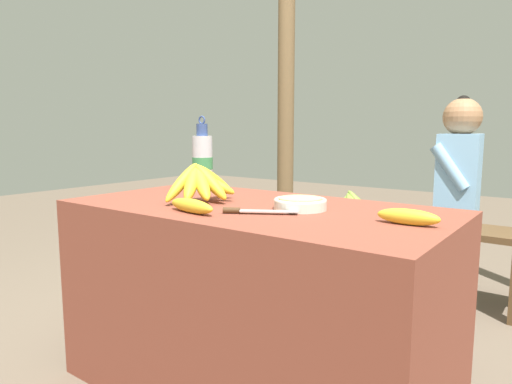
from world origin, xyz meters
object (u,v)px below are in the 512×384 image
at_px(serving_bowl, 300,203).
at_px(wooden_bench, 407,233).
at_px(loose_banana_side, 408,217).
at_px(loose_banana_front, 191,206).
at_px(banana_bunch_ripe, 202,182).
at_px(knife, 250,211).
at_px(water_bottle, 203,161).
at_px(seated_vendor, 449,186).
at_px(banana_bunch_green, 354,202).
at_px(support_post_near, 286,94).

relative_size(serving_bowl, wooden_bench, 0.13).
bearing_deg(loose_banana_side, loose_banana_front, -159.90).
xyz_separation_m(banana_bunch_ripe, knife, (0.28, -0.09, -0.07)).
bearing_deg(water_bottle, seated_vendor, 55.47).
distance_m(water_bottle, loose_banana_side, 1.01).
bearing_deg(serving_bowl, banana_bunch_green, 106.94).
xyz_separation_m(banana_bunch_ripe, water_bottle, (-0.23, 0.25, 0.05)).
xyz_separation_m(banana_bunch_ripe, wooden_bench, (0.31, 1.41, -0.42)).
height_order(banana_bunch_ripe, loose_banana_side, banana_bunch_ripe).
bearing_deg(serving_bowl, water_bottle, 164.43).
xyz_separation_m(loose_banana_front, support_post_near, (-0.79, 1.79, 0.50)).
relative_size(knife, support_post_near, 0.09).
height_order(loose_banana_side, banana_bunch_green, loose_banana_side).
bearing_deg(knife, banana_bunch_green, 71.56).
bearing_deg(water_bottle, knife, -32.98).
height_order(serving_bowl, water_bottle, water_bottle).
bearing_deg(banana_bunch_green, loose_banana_front, -84.50).
height_order(banana_bunch_ripe, banana_bunch_green, banana_bunch_ripe).
distance_m(loose_banana_side, knife, 0.48).
bearing_deg(banana_bunch_ripe, knife, -16.79).
distance_m(serving_bowl, loose_banana_side, 0.38).
xyz_separation_m(banana_bunch_ripe, loose_banana_front, (0.12, -0.18, -0.05)).
bearing_deg(loose_banana_front, water_bottle, 129.25).
relative_size(serving_bowl, knife, 0.82).
relative_size(water_bottle, wooden_bench, 0.24).
relative_size(serving_bowl, water_bottle, 0.55).
relative_size(loose_banana_front, seated_vendor, 0.19).
xyz_separation_m(water_bottle, loose_banana_side, (0.98, -0.20, -0.11)).
xyz_separation_m(serving_bowl, loose_banana_side, (0.38, -0.03, 0.00)).
relative_size(serving_bowl, banana_bunch_green, 0.56).
bearing_deg(support_post_near, water_bottle, -72.15).
xyz_separation_m(serving_bowl, wooden_bench, (-0.06, 1.33, -0.36)).
bearing_deg(support_post_near, knife, -60.58).
bearing_deg(wooden_bench, support_post_near, 168.85).
relative_size(knife, seated_vendor, 0.19).
bearing_deg(support_post_near, serving_bowl, -55.64).
relative_size(serving_bowl, loose_banana_front, 0.82).
bearing_deg(loose_banana_side, seated_vendor, 98.88).
bearing_deg(banana_bunch_ripe, loose_banana_front, -56.51).
bearing_deg(knife, wooden_bench, 58.53).
xyz_separation_m(knife, wooden_bench, (0.03, 1.50, -0.35)).
distance_m(loose_banana_front, support_post_near, 2.02).
distance_m(water_bottle, loose_banana_front, 0.57).
xyz_separation_m(water_bottle, knife, (0.52, -0.34, -0.12)).
xyz_separation_m(loose_banana_side, wooden_bench, (-0.44, 1.37, -0.36)).
xyz_separation_m(loose_banana_front, wooden_bench, (0.19, 1.60, -0.36)).
relative_size(loose_banana_front, support_post_near, 0.09).
bearing_deg(banana_bunch_green, seated_vendor, -3.82).
bearing_deg(knife, serving_bowl, 31.71).
height_order(knife, support_post_near, support_post_near).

